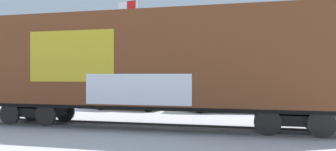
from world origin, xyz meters
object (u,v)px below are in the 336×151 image
at_px(flagpole, 132,33).
at_px(parked_car_tan, 130,96).
at_px(freight_car, 153,61).
at_px(parked_car_green, 229,97).

bearing_deg(flagpole, parked_car_tan, -68.61).
distance_m(freight_car, parked_car_green, 7.32).
bearing_deg(flagpole, freight_car, -63.26).
bearing_deg(flagpole, parked_car_green, -27.64).
distance_m(freight_car, parked_car_tan, 7.68).
height_order(flagpole, parked_car_green, flagpole).
xyz_separation_m(parked_car_tan, parked_car_green, (5.83, 0.31, -0.00)).
height_order(freight_car, flagpole, flagpole).
bearing_deg(freight_car, parked_car_green, 72.78).
bearing_deg(parked_car_green, freight_car, -107.22).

